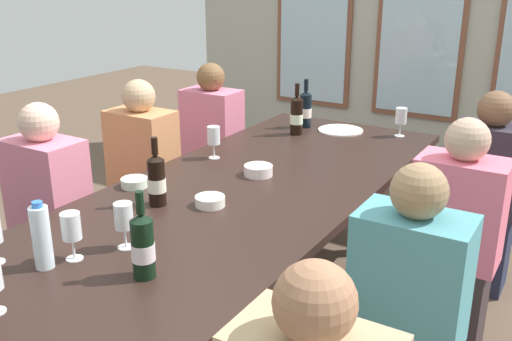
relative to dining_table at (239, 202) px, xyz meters
The scene contains 22 objects.
ground_plane 0.68m from the dining_table, ahead, with size 12.00×12.00×0.00m, color brown.
back_wall_with_windows 2.85m from the dining_table, 90.00° to the left, with size 4.29×0.10×2.90m.
dining_table is the anchor object (origin of this frame).
white_plate_0 1.18m from the dining_table, 90.53° to the left, with size 0.28×0.28×0.01m, color white.
wine_bottle_0 1.19m from the dining_table, 101.95° to the left, with size 0.08×0.08×0.31m.
wine_bottle_1 1.01m from the dining_table, 102.38° to the left, with size 0.08×0.08×0.31m.
wine_bottle_2 0.85m from the dining_table, 78.88° to the right, with size 0.08×0.08×0.30m.
wine_bottle_3 0.42m from the dining_table, 122.05° to the right, with size 0.08×0.08×0.30m.
tasting_bowl_0 0.23m from the dining_table, 97.23° to the left, with size 0.14×0.14×0.05m, color white.
tasting_bowl_1 0.49m from the dining_table, 153.75° to the right, with size 0.12×0.12×0.04m, color white.
tasting_bowl_2 0.23m from the dining_table, 91.33° to the right, with size 0.13×0.13×0.04m, color white.
water_bottle 0.98m from the dining_table, 100.18° to the right, with size 0.06×0.06×0.24m.
wine_glass_1 0.72m from the dining_table, 92.99° to the right, with size 0.07×0.07×0.17m.
wine_glass_4 0.53m from the dining_table, 138.44° to the left, with size 0.07×0.07×0.17m.
wine_glass_5 1.32m from the dining_table, 74.87° to the left, with size 0.07×0.07×0.17m.
wine_glass_8 0.89m from the dining_table, 98.56° to the right, with size 0.07×0.07×0.17m.
seated_person_0 1.38m from the dining_table, 130.57° to the left, with size 0.38×0.24×1.11m.
seated_person_1 1.39m from the dining_table, 49.76° to the left, with size 0.38×0.24×1.11m.
seated_person_2 0.97m from the dining_table, 159.02° to the left, with size 0.38×0.24×1.11m.
seated_person_3 0.99m from the dining_table, 24.05° to the left, with size 0.38×0.24×1.11m.
seated_person_4 0.97m from the dining_table, 158.86° to the right, with size 0.38×0.24×1.11m.
seated_person_5 0.96m from the dining_table, 18.60° to the right, with size 0.38×0.24×1.11m.
Camera 1 is at (1.35, -2.08, 1.70)m, focal length 40.78 mm.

